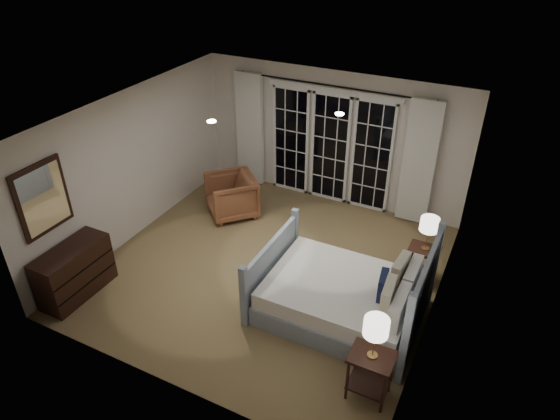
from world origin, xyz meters
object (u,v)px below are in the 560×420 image
at_px(nightstand_right, 423,260).
at_px(nightstand_left, 370,369).
at_px(dresser, 74,271).
at_px(lamp_left, 376,328).
at_px(lamp_right, 430,225).
at_px(armchair, 231,196).
at_px(bed, 345,296).

bearing_deg(nightstand_right, nightstand_left, -91.44).
xyz_separation_m(nightstand_left, dresser, (-4.37, -0.18, -0.03)).
xyz_separation_m(lamp_left, dresser, (-4.37, -0.18, -0.68)).
distance_m(nightstand_right, lamp_right, 0.63).
bearing_deg(lamp_right, dresser, -150.22).
bearing_deg(nightstand_left, armchair, 142.10).
xyz_separation_m(nightstand_right, lamp_left, (-0.06, -2.36, 0.69)).
height_order(bed, lamp_right, bed).
bearing_deg(nightstand_left, dresser, -177.68).
bearing_deg(nightstand_left, lamp_right, 88.56).
bearing_deg(lamp_left, nightstand_left, -36.87).
distance_m(nightstand_left, lamp_left, 0.65).
distance_m(bed, lamp_right, 1.60).
bearing_deg(armchair, bed, 14.14).
xyz_separation_m(bed, dresser, (-3.65, -1.32, 0.07)).
relative_size(nightstand_left, nightstand_right, 1.10).
bearing_deg(lamp_right, nightstand_right, -165.96).
relative_size(nightstand_left, dresser, 0.58).
distance_m(bed, nightstand_left, 1.35).
distance_m(nightstand_left, nightstand_right, 2.36).
distance_m(nightstand_left, lamp_right, 2.43).
bearing_deg(nightstand_right, bed, -122.75).
height_order(bed, nightstand_left, bed).
height_order(nightstand_right, lamp_left, lamp_left).
relative_size(nightstand_left, armchair, 0.76).
height_order(bed, lamp_left, bed).
bearing_deg(bed, armchair, 150.33).
bearing_deg(dresser, lamp_right, 29.78).
xyz_separation_m(bed, nightstand_right, (0.78, 1.22, 0.06)).
xyz_separation_m(lamp_right, armchair, (-3.55, 0.36, -0.63)).
bearing_deg(bed, nightstand_right, 57.25).
bearing_deg(lamp_left, bed, 122.39).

